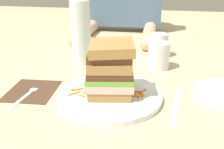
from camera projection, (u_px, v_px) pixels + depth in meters
ground_plane at (107, 94)px, 0.68m from camera, size 3.00×3.00×0.00m
main_plate at (110, 96)px, 0.66m from camera, size 0.27×0.27×0.01m
sandwich at (110, 69)px, 0.63m from camera, size 0.13×0.12×0.14m
carrot_shred_0 at (74, 89)px, 0.68m from camera, size 0.02×0.01×0.00m
carrot_shred_1 at (82, 96)px, 0.64m from camera, size 0.02×0.01×0.00m
carrot_shred_2 at (85, 94)px, 0.65m from camera, size 0.02×0.02×0.00m
carrot_shred_3 at (79, 89)px, 0.68m from camera, size 0.02×0.02×0.00m
carrot_shred_4 at (77, 89)px, 0.67m from camera, size 0.03×0.02×0.00m
carrot_shred_5 at (73, 94)px, 0.65m from camera, size 0.02×0.03×0.00m
carrot_shred_6 at (83, 92)px, 0.66m from camera, size 0.03×0.02×0.00m
carrot_shred_7 at (85, 92)px, 0.66m from camera, size 0.01×0.02×0.00m
carrot_shred_8 at (138, 96)px, 0.64m from camera, size 0.03×0.01×0.00m
carrot_shred_9 at (141, 94)px, 0.65m from camera, size 0.02×0.02×0.00m
carrot_shred_10 at (133, 92)px, 0.66m from camera, size 0.02×0.02×0.00m
carrot_shred_11 at (142, 95)px, 0.64m from camera, size 0.00×0.03×0.00m
carrot_shred_12 at (143, 91)px, 0.67m from camera, size 0.02×0.02×0.00m
carrot_shred_13 at (138, 97)px, 0.64m from camera, size 0.01×0.02×0.00m
carrot_shred_14 at (134, 94)px, 0.65m from camera, size 0.02×0.02×0.00m
carrot_shred_15 at (136, 91)px, 0.67m from camera, size 0.03×0.01×0.00m
napkin_dark at (32, 90)px, 0.70m from camera, size 0.14×0.15×0.00m
fork at (28, 93)px, 0.68m from camera, size 0.03×0.17×0.00m
knife at (176, 106)px, 0.62m from camera, size 0.04×0.20×0.00m
juice_glass at (159, 57)px, 0.84m from camera, size 0.07×0.07×0.09m
water_bottle at (81, 28)px, 0.87m from camera, size 0.07×0.07×0.28m
empty_tumbler_0 at (115, 52)px, 0.90m from camera, size 0.07×0.07×0.07m
empty_tumbler_1 at (159, 45)px, 0.96m from camera, size 0.07×0.07×0.09m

